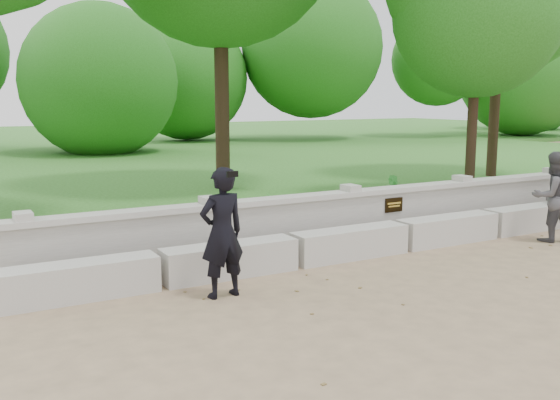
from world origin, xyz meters
The scene contains 8 objects.
ground centered at (0.00, 0.00, 0.00)m, with size 80.00×80.00×0.00m, color tan.
lawn centered at (0.00, 14.00, 0.12)m, with size 40.00×22.00×0.25m, color #295A19.
concrete_bench centered at (0.00, 1.90, 0.22)m, with size 11.90×0.45×0.45m.
parapet_wall centered at (0.00, 2.60, 0.46)m, with size 12.50×0.35×0.90m.
man_main centered at (-3.46, 1.13, 0.80)m, with size 0.62×0.55×1.60m.
visitor_left centered at (2.62, 1.15, 0.76)m, with size 0.88×0.77×1.52m.
shrub_a centered at (-1.36, 3.71, 0.51)m, with size 0.28×0.19×0.53m, color green.
shrub_b centered at (2.01, 4.47, 0.53)m, with size 0.30×0.25×0.55m, color green.
Camera 1 is at (-6.45, -5.60, 2.41)m, focal length 40.00 mm.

